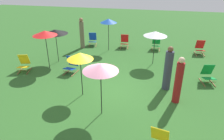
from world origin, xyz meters
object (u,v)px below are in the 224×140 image
umbrella_5 (80,56)px  deckchair_7 (200,48)px  deckchair_4 (71,65)px  deckchair_8 (24,64)px  umbrella_1 (155,34)px  person_1 (178,81)px  umbrella_2 (55,32)px  umbrella_0 (108,21)px  person_0 (82,34)px  umbrella_4 (45,33)px  person_2 (168,70)px  umbrella_3 (101,67)px  deckchair_9 (208,75)px  deckchair_5 (93,40)px  deckchair_2 (124,42)px  deckchair_0 (156,44)px

umbrella_5 → deckchair_7: bearing=46.9°
deckchair_4 → deckchair_8: bearing=-165.3°
umbrella_1 → person_1: 3.63m
umbrella_2 → person_1: person_1 is taller
umbrella_0 → person_0: size_ratio=1.02×
deckchair_4 → deckchair_7: 7.54m
umbrella_2 → umbrella_0: bearing=45.0°
deckchair_7 → person_0: 7.14m
umbrella_2 → umbrella_4: bearing=-94.9°
deckchair_8 → umbrella_5: 4.02m
deckchair_8 → person_1: (7.11, -1.22, 0.50)m
umbrella_2 → deckchair_7: bearing=19.7°
person_2 → umbrella_3: bearing=-133.3°
umbrella_0 → deckchair_4: bearing=-107.7°
deckchair_9 → umbrella_4: (-7.51, -0.08, 1.45)m
umbrella_0 → umbrella_2: (-2.28, -2.28, -0.16)m
umbrella_2 → person_1: size_ratio=0.97×
deckchair_8 → umbrella_1: (6.15, 2.20, 1.26)m
deckchair_5 → person_2: bearing=-56.7°
deckchair_8 → umbrella_2: 2.23m
umbrella_4 → person_2: 5.86m
deckchair_8 → umbrella_5: umbrella_5 is taller
person_2 → umbrella_5: bearing=-158.0°
deckchair_2 → umbrella_5: size_ratio=0.47×
deckchair_7 → umbrella_1: bearing=-146.2°
deckchair_9 → person_0: person_0 is taller
deckchair_9 → umbrella_0: umbrella_0 is taller
person_1 → person_0: bearing=-169.5°
deckchair_5 → person_0: size_ratio=0.44×
umbrella_2 → person_2: bearing=-17.1°
deckchair_9 → person_1: bearing=-138.4°
umbrella_1 → umbrella_3: 4.95m
deckchair_0 → umbrella_2: bearing=-150.4°
deckchair_7 → deckchair_8: 9.74m
deckchair_8 → umbrella_4: umbrella_4 is taller
umbrella_5 → person_2: person_2 is taller
deckchair_4 → umbrella_5: 2.50m
deckchair_4 → umbrella_1: size_ratio=0.48×
deckchair_5 → umbrella_4: umbrella_4 is taller
deckchair_8 → deckchair_9: (8.57, 0.61, 0.00)m
umbrella_3 → umbrella_4: size_ratio=0.97×
person_1 → person_2: 0.97m
umbrella_2 → deckchair_0: bearing=30.6°
deckchair_4 → deckchair_7: same height
deckchair_9 → umbrella_2: bearing=163.7°
umbrella_5 → person_0: size_ratio=0.94×
umbrella_2 → deckchair_2: bearing=43.7°
deckchair_2 → deckchair_9: size_ratio=1.00×
umbrella_1 → person_2: 2.69m
umbrella_1 → person_2: person_2 is taller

